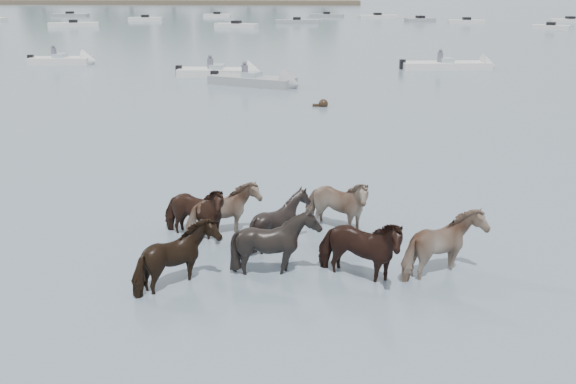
{
  "coord_description": "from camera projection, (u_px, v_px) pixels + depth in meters",
  "views": [
    {
      "loc": [
        2.24,
        -11.47,
        5.58
      ],
      "look_at": [
        1.47,
        1.64,
        1.1
      ],
      "focal_mm": 39.0,
      "sensor_mm": 36.0,
      "label": 1
    }
  ],
  "objects": [
    {
      "name": "ground",
      "position": [
        211.0,
        267.0,
        12.76
      ],
      "size": [
        400.0,
        400.0,
        0.0
      ],
      "primitive_type": "plane",
      "color": "slate",
      "rests_on": "ground"
    },
    {
      "name": "shoreline",
      "position": [
        40.0,
        1.0,
        158.18
      ],
      "size": [
        160.0,
        30.0,
        1.0
      ],
      "primitive_type": "cube",
      "color": "#4C4233",
      "rests_on": "ground"
    },
    {
      "name": "pony_herd",
      "position": [
        289.0,
        234.0,
        13.03
      ],
      "size": [
        7.23,
        4.77,
        1.58
      ],
      "color": "black",
      "rests_on": "ground"
    },
    {
      "name": "swimming_pony",
      "position": [
        322.0,
        104.0,
        28.91
      ],
      "size": [
        0.72,
        0.44,
        0.44
      ],
      "color": "black",
      "rests_on": "ground"
    },
    {
      "name": "motorboat_a",
      "position": [
        229.0,
        73.0,
        37.69
      ],
      "size": [
        5.29,
        1.64,
        1.92
      ],
      "rotation": [
        0.0,
        0.0,
        -0.01
      ],
      "color": "silver",
      "rests_on": "ground"
    },
    {
      "name": "motorboat_b",
      "position": [
        264.0,
        82.0,
        34.41
      ],
      "size": [
        5.5,
        3.43,
        1.92
      ],
      "rotation": [
        0.0,
        0.0,
        -0.38
      ],
      "color": "gray",
      "rests_on": "ground"
    },
    {
      "name": "motorboat_c",
      "position": [
        458.0,
        66.0,
        40.81
      ],
      "size": [
        6.41,
        2.18,
        1.92
      ],
      "rotation": [
        0.0,
        0.0,
        0.09
      ],
      "color": "silver",
      "rests_on": "ground"
    },
    {
      "name": "motorboat_f",
      "position": [
        71.0,
        61.0,
        43.25
      ],
      "size": [
        4.73,
        1.95,
        1.92
      ],
      "rotation": [
        0.0,
        0.0,
        0.08
      ],
      "color": "silver",
      "rests_on": "ground"
    },
    {
      "name": "distant_flotilla",
      "position": [
        299.0,
        20.0,
        85.34
      ],
      "size": [
        103.25,
        25.81,
        0.93
      ],
      "color": "silver",
      "rests_on": "ground"
    }
  ]
}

